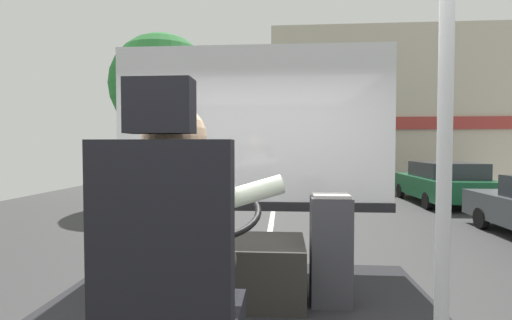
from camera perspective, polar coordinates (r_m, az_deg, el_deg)
The scene contains 10 objects.
ground at distance 10.66m, azimuth 2.68°, elevation -7.78°, with size 18.00×44.00×0.06m.
driver_seat at distance 1.46m, azimuth -12.93°, elevation -18.88°, with size 0.48×0.48×1.27m.
bus_driver at distance 1.52m, azimuth -11.62°, elevation -11.23°, with size 0.84×0.61×0.79m.
steering_console at distance 2.65m, azimuth -4.97°, elevation -15.96°, with size 1.10×0.96×0.78m.
handrail_pole at distance 1.27m, azimuth 26.91°, elevation -1.03°, with size 0.04×0.04×1.96m.
fare_box at distance 2.58m, azimuth 11.38°, elevation -13.29°, with size 0.26×0.22×0.73m.
windshield_panel at distance 3.33m, azimuth -0.56°, elevation 2.10°, with size 2.50×0.08×1.48m.
street_tree at distance 12.83m, azimuth -14.15°, elevation 10.87°, with size 3.38×3.38×5.48m.
shop_building at distance 22.14m, azimuth 20.15°, elevation 7.41°, with size 13.27×5.24×7.80m.
parked_car_green at distance 13.09m, azimuth 26.83°, elevation -3.07°, with size 1.99×3.90×1.31m.
Camera 1 is at (0.28, -1.70, 1.80)m, focal length 26.07 mm.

